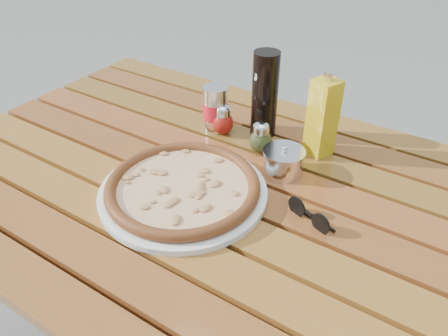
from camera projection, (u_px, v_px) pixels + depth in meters
The scene contains 10 objects.
table at pixel (219, 209), 1.01m from camera, with size 1.40×0.90×0.75m.
plate at pixel (183, 192), 0.93m from camera, with size 0.36×0.36×0.01m, color silver.
pizza at pixel (183, 186), 0.92m from camera, with size 0.40×0.40×0.03m.
pepper_shaker at pixel (223, 120), 1.13m from camera, with size 0.06×0.06×0.08m.
oregano_shaker at pixel (261, 138), 1.06m from camera, with size 0.07×0.07×0.08m.
dark_bottle at pixel (265, 95), 1.09m from camera, with size 0.07×0.07×0.22m, color black.
soda_can at pixel (215, 109), 1.14m from camera, with size 0.08×0.08×0.12m.
olive_oil_cruet at pixel (322, 118), 1.02m from camera, with size 0.07×0.07×0.21m.
parmesan_tin at pixel (284, 161), 0.99m from camera, with size 0.11×0.11×0.07m.
sunglasses at pixel (309, 215), 0.86m from camera, with size 0.11×0.05×0.04m.
Camera 1 is at (0.43, -0.64, 1.34)m, focal length 35.00 mm.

